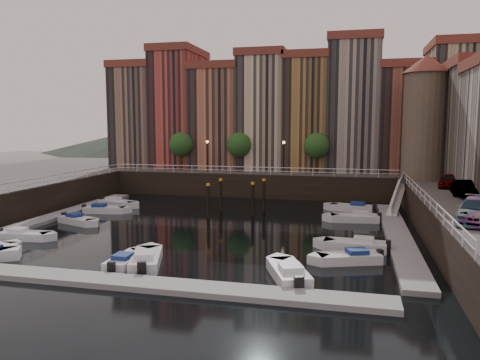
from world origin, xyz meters
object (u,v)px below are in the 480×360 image
(gangway, at_px, (398,195))
(boat_left_1, at_px, (23,235))
(boat_left_2, at_px, (77,220))
(car_a, at_px, (450,182))
(car_b, at_px, (471,191))
(mooring_pilings, at_px, (237,198))
(car_c, at_px, (476,212))
(corner_tower, at_px, (424,116))

(gangway, bearing_deg, boat_left_1, -148.02)
(gangway, relative_size, boat_left_2, 1.88)
(gangway, distance_m, boat_left_2, 32.27)
(car_a, bearing_deg, car_b, -69.64)
(gangway, height_order, car_a, car_a)
(mooring_pilings, relative_size, car_c, 1.02)
(boat_left_2, height_order, car_c, car_c)
(corner_tower, xyz_separation_m, car_c, (0.07, -23.70, -6.42))
(corner_tower, height_order, car_b, corner_tower)
(mooring_pilings, distance_m, car_c, 24.44)
(corner_tower, xyz_separation_m, car_a, (1.68, -6.57, -6.50))
(car_a, distance_m, car_c, 17.20)
(boat_left_2, xyz_separation_m, car_a, (34.26, 10.49, 3.35))
(boat_left_1, distance_m, car_a, 39.09)
(corner_tower, bearing_deg, boat_left_1, -144.82)
(gangway, distance_m, car_b, 10.83)
(mooring_pilings, bearing_deg, car_b, -13.86)
(gangway, bearing_deg, boat_left_2, -157.05)
(gangway, xyz_separation_m, car_c, (2.97, -19.20, 1.85))
(boat_left_2, distance_m, car_a, 35.99)
(corner_tower, bearing_deg, car_a, -75.63)
(boat_left_2, bearing_deg, car_a, 37.79)
(boat_left_2, distance_m, car_b, 34.79)
(boat_left_2, distance_m, car_c, 33.49)
(car_b, relative_size, car_c, 0.90)
(gangway, xyz_separation_m, boat_left_1, (-30.47, -19.03, -1.58))
(car_a, xyz_separation_m, car_c, (-1.62, -17.13, 0.08))
(mooring_pilings, bearing_deg, gangway, 14.84)
(car_a, bearing_deg, gangway, 174.35)
(car_b, bearing_deg, mooring_pilings, 158.10)
(boat_left_1, height_order, boat_left_2, same)
(boat_left_1, xyz_separation_m, car_c, (33.44, -0.17, 3.43))
(boat_left_1, height_order, car_b, car_b)
(boat_left_1, bearing_deg, car_b, 8.78)
(mooring_pilings, height_order, boat_left_1, mooring_pilings)
(car_b, bearing_deg, car_c, -108.79)
(corner_tower, relative_size, mooring_pilings, 2.55)
(mooring_pilings, relative_size, boat_left_2, 1.22)
(mooring_pilings, relative_size, car_a, 1.34)
(car_a, height_order, car_c, car_c)
(boat_left_1, xyz_separation_m, boat_left_2, (0.80, 6.46, 0.00))
(corner_tower, height_order, car_c, corner_tower)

